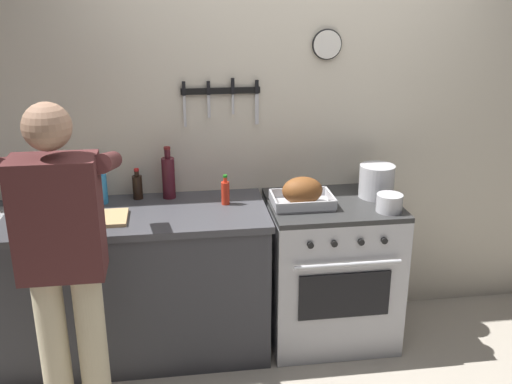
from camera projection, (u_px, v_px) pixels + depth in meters
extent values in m
cube|color=beige|center=(286.00, 123.00, 3.67)|extent=(6.00, 0.10, 2.60)
cube|color=black|center=(221.00, 91.00, 3.49)|extent=(0.47, 0.02, 0.04)
cube|color=silver|center=(185.00, 111.00, 3.49)|extent=(0.02, 0.00, 0.19)
cube|color=black|center=(184.00, 88.00, 3.44)|extent=(0.02, 0.02, 0.08)
cube|color=silver|center=(209.00, 106.00, 3.50)|extent=(0.02, 0.00, 0.14)
cube|color=black|center=(208.00, 88.00, 3.46)|extent=(0.02, 0.02, 0.08)
cube|color=silver|center=(233.00, 104.00, 3.51)|extent=(0.01, 0.00, 0.12)
cube|color=black|center=(233.00, 86.00, 3.48)|extent=(0.02, 0.02, 0.09)
cube|color=silver|center=(257.00, 109.00, 3.54)|extent=(0.02, 0.00, 0.19)
cube|color=black|center=(257.00, 87.00, 3.50)|extent=(0.02, 0.02, 0.08)
cylinder|color=white|center=(327.00, 44.00, 3.48)|extent=(0.16, 0.02, 0.16)
torus|color=black|center=(327.00, 44.00, 3.48)|extent=(0.18, 0.02, 0.18)
cube|color=#38383D|center=(94.00, 289.00, 3.47)|extent=(2.00, 0.62, 0.86)
cube|color=#3D3D42|center=(87.00, 218.00, 3.32)|extent=(2.03, 0.65, 0.04)
cube|color=#BCBCC1|center=(330.00, 272.00, 3.66)|extent=(0.76, 0.62, 0.87)
cube|color=black|center=(344.00, 296.00, 3.36)|extent=(0.53, 0.01, 0.28)
cube|color=#2D2D2D|center=(333.00, 204.00, 3.51)|extent=(0.76, 0.62, 0.03)
cylinder|color=black|center=(310.00, 245.00, 3.22)|extent=(0.04, 0.02, 0.04)
cylinder|color=black|center=(334.00, 244.00, 3.23)|extent=(0.04, 0.02, 0.04)
cylinder|color=black|center=(361.00, 242.00, 3.25)|extent=(0.04, 0.02, 0.04)
cylinder|color=black|center=(384.00, 241.00, 3.27)|extent=(0.04, 0.02, 0.04)
cylinder|color=silver|center=(348.00, 265.00, 3.26)|extent=(0.61, 0.02, 0.02)
cylinder|color=#C6B793|center=(55.00, 355.00, 2.86)|extent=(0.14, 0.14, 0.86)
cylinder|color=#C6B793|center=(93.00, 352.00, 2.88)|extent=(0.14, 0.14, 0.86)
cube|color=#4C2323|center=(58.00, 218.00, 2.63)|extent=(0.38, 0.22, 0.56)
sphere|color=#9E755B|center=(47.00, 127.00, 2.49)|extent=(0.21, 0.21, 0.21)
cylinder|color=#4C2323|center=(16.00, 165.00, 2.77)|extent=(0.09, 0.55, 0.22)
cylinder|color=#4C2323|center=(108.00, 162.00, 2.82)|extent=(0.09, 0.55, 0.22)
cube|color=#B7B7BC|center=(302.00, 205.00, 3.45)|extent=(0.34, 0.25, 0.01)
cube|color=#B7B7BC|center=(307.00, 207.00, 3.32)|extent=(0.34, 0.01, 0.05)
cube|color=#B7B7BC|center=(298.00, 192.00, 3.55)|extent=(0.34, 0.01, 0.05)
cube|color=#B7B7BC|center=(273.00, 201.00, 3.41)|extent=(0.01, 0.25, 0.05)
cube|color=#B7B7BC|center=(331.00, 198.00, 3.46)|extent=(0.01, 0.25, 0.05)
ellipsoid|color=brown|center=(302.00, 191.00, 3.42)|extent=(0.24, 0.17, 0.16)
cylinder|color=#B7B7BC|center=(377.00, 181.00, 3.56)|extent=(0.21, 0.21, 0.20)
cylinder|color=#B7B7BC|center=(389.00, 203.00, 3.34)|extent=(0.15, 0.15, 0.10)
cube|color=tan|center=(94.00, 219.00, 3.23)|extent=(0.36, 0.24, 0.02)
cylinder|color=#47141E|center=(169.00, 178.00, 3.53)|extent=(0.08, 0.08, 0.25)
cylinder|color=#47141E|center=(167.00, 154.00, 3.48)|extent=(0.04, 0.04, 0.05)
cylinder|color=maroon|center=(167.00, 148.00, 3.47)|extent=(0.04, 0.04, 0.01)
cylinder|color=#338CCC|center=(102.00, 189.00, 3.46)|extent=(0.07, 0.07, 0.18)
cylinder|color=#338CCC|center=(100.00, 171.00, 3.42)|extent=(0.03, 0.03, 0.04)
cylinder|color=white|center=(99.00, 166.00, 3.41)|extent=(0.03, 0.03, 0.01)
cylinder|color=black|center=(138.00, 187.00, 3.53)|extent=(0.06, 0.06, 0.14)
cylinder|color=black|center=(137.00, 173.00, 3.51)|extent=(0.03, 0.03, 0.03)
cylinder|color=#B21919|center=(136.00, 170.00, 3.50)|extent=(0.03, 0.03, 0.01)
cylinder|color=red|center=(225.00, 193.00, 3.45)|extent=(0.05, 0.05, 0.14)
cylinder|color=red|center=(225.00, 180.00, 3.42)|extent=(0.02, 0.02, 0.03)
cylinder|color=#197219|center=(225.00, 176.00, 3.41)|extent=(0.02, 0.02, 0.01)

